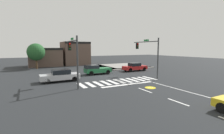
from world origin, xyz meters
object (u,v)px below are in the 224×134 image
object	(u,v)px
traffic_signal_southwest	(73,52)
car_silver	(60,76)
car_green	(96,69)
traffic_signal_southeast	(148,50)
car_red	(135,67)
roadside_tree	(36,52)

from	to	relation	value
traffic_signal_southwest	car_silver	size ratio (longest dim) A/B	1.15
car_green	traffic_signal_southeast	bearing A→B (deg)	-41.28
car_red	roadside_tree	world-z (taller)	roadside_tree
car_green	roadside_tree	xyz separation A→B (m)	(-8.02, 12.01, 2.60)
car_silver	car_green	size ratio (longest dim) A/B	1.14
traffic_signal_southeast	car_green	world-z (taller)	traffic_signal_southeast
traffic_signal_southeast	car_silver	world-z (taller)	traffic_signal_southeast
traffic_signal_southwest	car_silver	world-z (taller)	traffic_signal_southwest
traffic_signal_southeast	traffic_signal_southwest	world-z (taller)	traffic_signal_southeast
car_green	roadside_tree	world-z (taller)	roadside_tree
traffic_signal_southeast	car_green	size ratio (longest dim) A/B	1.35
car_green	roadside_tree	bearing A→B (deg)	123.73
car_red	roadside_tree	xyz separation A→B (m)	(-15.74, 11.72, 2.64)
car_green	roadside_tree	size ratio (longest dim) A/B	0.81
car_red	car_silver	size ratio (longest dim) A/B	0.96
car_red	roadside_tree	bearing A→B (deg)	143.33
traffic_signal_southeast	car_red	bearing A→B (deg)	-17.37
car_silver	roadside_tree	distance (m)	15.39
traffic_signal_southwest	car_green	xyz separation A→B (m)	(5.24, 6.41, -2.92)
car_red	car_green	distance (m)	7.73
car_red	traffic_signal_southeast	bearing A→B (deg)	-107.37
traffic_signal_southwest	roadside_tree	bearing A→B (deg)	8.56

